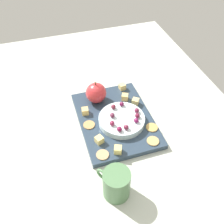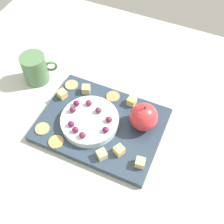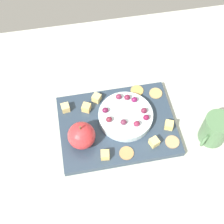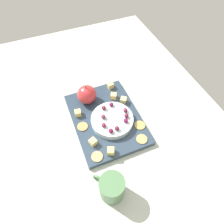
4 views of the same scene
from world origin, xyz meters
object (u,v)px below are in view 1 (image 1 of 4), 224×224
Objects in this scene: grape_8 at (137,116)px; grape_4 at (122,104)px; grape_0 at (137,110)px; cheese_cube_3 at (118,150)px; cracker_3 at (89,125)px; apple_whole at (96,93)px; platter at (115,120)px; cup at (116,184)px; cheese_cube_0 at (99,140)px; cheese_cube_1 at (85,111)px; cracker_2 at (152,127)px; grape_7 at (119,129)px; cheese_cube_5 at (122,87)px; grape_3 at (112,123)px; serving_dish at (122,120)px; cheese_cube_4 at (135,102)px; cheese_cube_2 at (125,97)px; grape_5 at (136,120)px; grape_1 at (112,115)px; cracker_1 at (153,141)px; cracker_0 at (103,155)px; grape_2 at (126,127)px.

grape_4 is at bearing -155.74° from grape_8.
cheese_cube_3 is at bearing -41.23° from grape_0.
cracker_3 is at bearing -102.05° from grape_8.
apple_whole is 13.47cm from cracker_3.
cup reaches higher than platter.
grape_0 reaches higher than cheese_cube_0.
cheese_cube_1 is 0.58× the size of cracker_2.
cheese_cube_1 is at bearing -147.88° from grape_7.
cheese_cube_5 is at bearing 158.45° from cheese_cube_3.
platter is at bearing 151.32° from grape_3.
serving_dish is 10.85cm from cheese_cube_4.
cracker_3 is 17.13cm from grape_8.
platter is 10.74cm from cheese_cube_2.
cracker_2 is at bearing 26.24° from grape_0.
cracker_2 is (13.73, 20.34, -0.97)cm from cheese_cube_1.
cheese_cube_0 and cheese_cube_1 have the same top height.
grape_7 is (11.17, -4.64, 0.06)cm from grape_4.
grape_8 is at bearing 77.95° from cracker_3.
cheese_cube_0 is 8.42cm from cracker_3.
grape_1 is at bearing -124.06° from grape_5.
cheese_cube_5 is 0.58× the size of cracker_2.
cheese_cube_5 is (-14.46, 7.62, 2.17)cm from platter.
grape_4 is (-4.43, 4.95, -0.06)cm from grape_1.
grape_4 is (-8.01, 6.15, -0.07)cm from grape_3.
cheese_cube_1 is 26.61cm from cracker_1.
grape_5 is (-7.77, -3.06, 2.94)cm from cracker_1.
platter is at bearing 148.31° from cracker_0.
grape_1 reaches higher than cracker_0.
grape_1 is at bearing -119.73° from cracker_2.
cheese_cube_2 is 1.27× the size of grape_4.
cheese_cube_2 is 17.35cm from grape_2.
platter is 10.71cm from cheese_cube_4.
cracker_0 is 16.68cm from grape_5.
grape_8 is (-3.96, 7.89, 0.03)cm from grape_7.
cheese_cube_4 is 0.58× the size of cracker_1.
grape_1 is (-7.50, 6.83, 2.01)cm from cheese_cube_0.
cracker_0 is (14.30, -8.83, 1.20)cm from platter.
cracker_3 is at bearing -95.08° from grape_1.
cheese_cube_0 is at bearing -44.67° from grape_4.
grape_1 is 3.78cm from grape_3.
cracker_0 is at bearing -4.58° from cheese_cube_0.
cracker_0 is (25.16, -4.77, -3.67)cm from apple_whole.
cracker_2 is at bearing 133.72° from cup.
grape_7 is at bearing 128.74° from cracker_0.
grape_1 is 6.65cm from grape_4.
grape_0 is at bearing 164.10° from grape_8.
platter is 16.85cm from cracker_0.
serving_dish is at bearing -19.72° from cheese_cube_5.
cheese_cube_1 is 1.27× the size of grape_3.
grape_8 is (2.79, 8.21, 0.03)cm from grape_1.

